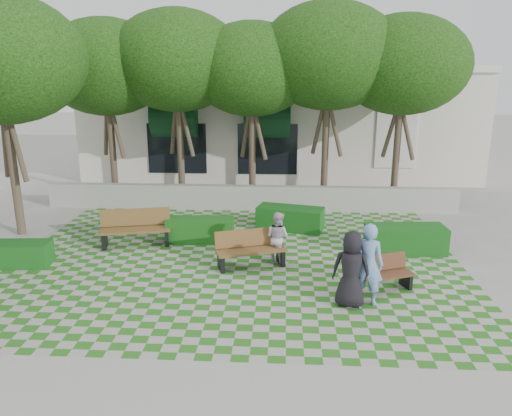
# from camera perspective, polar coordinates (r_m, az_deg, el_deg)

# --- Properties ---
(ground) EXTENTS (90.00, 90.00, 0.00)m
(ground) POSITION_cam_1_polar(r_m,az_deg,el_deg) (12.62, -2.69, -7.97)
(ground) COLOR gray
(ground) RESTS_ON ground
(lawn) EXTENTS (12.00, 12.00, 0.00)m
(lawn) POSITION_cam_1_polar(r_m,az_deg,el_deg) (13.54, -2.25, -6.23)
(lawn) COLOR #2B721E
(lawn) RESTS_ON ground
(sidewalk_south) EXTENTS (16.00, 2.00, 0.01)m
(sidewalk_south) POSITION_cam_1_polar(r_m,az_deg,el_deg) (8.57, -6.14, -20.71)
(sidewalk_south) COLOR #9E9B93
(sidewalk_south) RESTS_ON ground
(retaining_wall) EXTENTS (15.00, 0.36, 0.90)m
(retaining_wall) POSITION_cam_1_polar(r_m,az_deg,el_deg) (18.32, -0.71, 1.19)
(retaining_wall) COLOR #9E9B93
(retaining_wall) RESTS_ON ground
(bench_east) EXTENTS (1.65, 1.06, 0.82)m
(bench_east) POSITION_cam_1_polar(r_m,az_deg,el_deg) (12.16, 13.95, -7.36)
(bench_east) COLOR #512F1C
(bench_east) RESTS_ON ground
(bench_mid) EXTENTS (1.93, 1.17, 0.96)m
(bench_mid) POSITION_cam_1_polar(r_m,az_deg,el_deg) (13.16, -0.63, -4.75)
(bench_mid) COLOR brown
(bench_mid) RESTS_ON ground
(bench_west) EXTENTS (2.11, 1.11, 1.06)m
(bench_west) POSITION_cam_1_polar(r_m,az_deg,el_deg) (15.08, -13.60, -2.30)
(bench_west) COLOR brown
(bench_west) RESTS_ON ground
(hedge_east) EXTENTS (2.25, 1.03, 0.77)m
(hedge_east) POSITION_cam_1_polar(r_m,az_deg,el_deg) (14.75, 16.70, -3.45)
(hedge_east) COLOR #134A16
(hedge_east) RESTS_ON ground
(hedge_midright) EXTENTS (2.24, 1.34, 0.74)m
(hedge_midright) POSITION_cam_1_polar(r_m,az_deg,el_deg) (16.15, 3.93, -1.19)
(hedge_midright) COLOR #134816
(hedge_midright) RESTS_ON ground
(hedge_midleft) EXTENTS (2.01, 0.87, 0.69)m
(hedge_midleft) POSITION_cam_1_polar(r_m,az_deg,el_deg) (15.13, -6.38, -2.51)
(hedge_midleft) COLOR #144C14
(hedge_midleft) RESTS_ON ground
(hedge_west) EXTENTS (1.86, 0.87, 0.63)m
(hedge_west) POSITION_cam_1_polar(r_m,az_deg,el_deg) (14.70, -25.80, -4.76)
(hedge_west) COLOR #144C17
(hedge_west) RESTS_ON ground
(person_blue) EXTENTS (0.79, 0.64, 1.87)m
(person_blue) POSITION_cam_1_polar(r_m,az_deg,el_deg) (11.25, 12.66, -6.26)
(person_blue) COLOR #7198CE
(person_blue) RESTS_ON ground
(person_dark) EXTENTS (0.94, 0.71, 1.72)m
(person_dark) POSITION_cam_1_polar(r_m,az_deg,el_deg) (11.09, 10.82, -6.90)
(person_dark) COLOR black
(person_dark) RESTS_ON ground
(person_white) EXTENTS (0.86, 0.83, 1.41)m
(person_white) POSITION_cam_1_polar(r_m,az_deg,el_deg) (13.34, 2.47, -3.37)
(person_white) COLOR silver
(person_white) RESTS_ON ground
(tree_row) EXTENTS (17.70, 13.40, 7.41)m
(tree_row) POSITION_cam_1_polar(r_m,az_deg,el_deg) (17.70, -7.09, 16.04)
(tree_row) COLOR #47382B
(tree_row) RESTS_ON ground
(building) EXTENTS (18.00, 8.92, 5.15)m
(building) POSITION_cam_1_polar(r_m,az_deg,el_deg) (25.69, 2.63, 10.12)
(building) COLOR silver
(building) RESTS_ON ground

